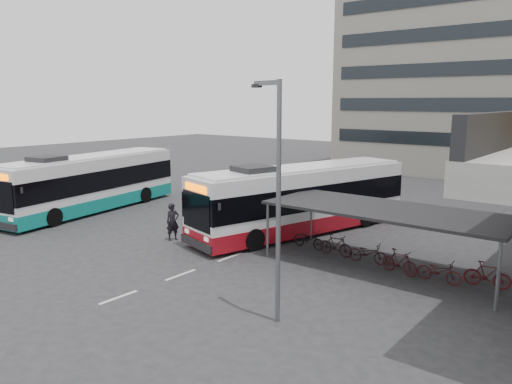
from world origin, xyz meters
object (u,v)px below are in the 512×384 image
Objects in this scene: bus_main at (302,200)px; pedestrian at (173,222)px; lamp_post at (276,188)px; bus_teal at (91,183)px.

pedestrian is at bearing -112.62° from bus_main.
bus_main is 6.98× the size of pedestrian.
lamp_post reaches higher than bus_main.
pedestrian is (-4.18, -5.39, -0.82)m from bus_main.
bus_teal is 9.42m from pedestrian.
bus_teal is (-13.45, -3.94, -0.00)m from bus_main.
pedestrian is 11.06m from lamp_post.
bus_main is 11.41m from lamp_post.
bus_teal is 1.74× the size of lamp_post.
lamp_post is at bearing -45.55° from bus_main.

